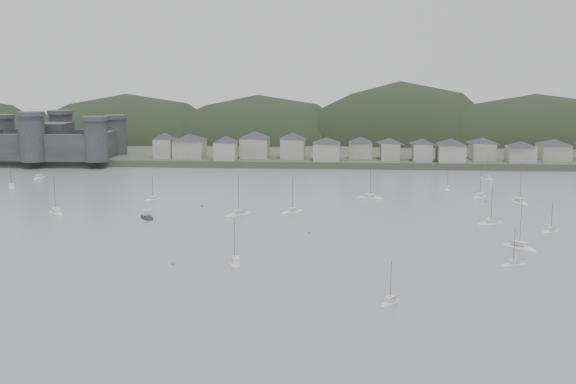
{
  "coord_description": "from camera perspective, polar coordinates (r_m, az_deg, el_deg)",
  "views": [
    {
      "loc": [
        14.72,
        -126.66,
        40.85
      ],
      "look_at": [
        0.0,
        75.0,
        6.0
      ],
      "focal_mm": 42.35,
      "sensor_mm": 36.0,
      "label": 1
    }
  ],
  "objects": [
    {
      "name": "motor_launch_far",
      "position": [
        201.2,
        -11.77,
        -2.06
      ],
      "size": [
        6.94,
        9.12,
        4.06
      ],
      "rotation": [
        0.0,
        0.0,
        3.65
      ],
      "color": "black",
      "rests_on": "ground"
    },
    {
      "name": "sailboat_lead",
      "position": [
        125.96,
        8.58,
        -9.17
      ],
      "size": [
        5.31,
        6.12,
        8.49
      ],
      "rotation": [
        0.0,
        0.0,
        5.63
      ],
      "color": "silver",
      "rests_on": "ground"
    },
    {
      "name": "far_shore_land",
      "position": [
        423.75,
        2.17,
        4.44
      ],
      "size": [
        900.0,
        250.0,
        3.0
      ],
      "primitive_type": "cube",
      "color": "#383D2D",
      "rests_on": "ground"
    },
    {
      "name": "mooring_buoys",
      "position": [
        199.46,
        -6.03,
        -2.05
      ],
      "size": [
        136.56,
        117.46,
        0.7
      ],
      "color": "#BA6A3E",
      "rests_on": "ground"
    },
    {
      "name": "moored_fleet",
      "position": [
        200.62,
        -2.03,
        -1.93
      ],
      "size": [
        208.56,
        173.21,
        13.8
      ],
      "color": "silver",
      "rests_on": "ground"
    },
    {
      "name": "ground",
      "position": [
        133.9,
        -2.36,
        -7.99
      ],
      "size": [
        900.0,
        900.0,
        0.0
      ],
      "primitive_type": "plane",
      "color": "slate",
      "rests_on": "ground"
    },
    {
      "name": "waterfront_town",
      "position": [
        313.72,
        10.74,
        3.72
      ],
      "size": [
        451.48,
        28.46,
        12.92
      ],
      "color": "gray",
      "rests_on": "far_shore_land"
    },
    {
      "name": "castle",
      "position": [
        336.1,
        -19.53,
        4.12
      ],
      "size": [
        66.0,
        43.0,
        20.0
      ],
      "color": "#303032",
      "rests_on": "far_shore_land"
    },
    {
      "name": "forested_ridge",
      "position": [
        399.6,
        2.72,
        2.27
      ],
      "size": [
        851.55,
        103.94,
        102.57
      ],
      "color": "black",
      "rests_on": "ground"
    }
  ]
}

